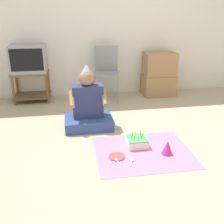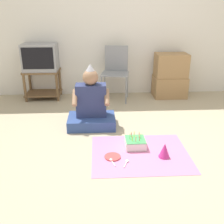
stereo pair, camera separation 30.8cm
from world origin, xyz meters
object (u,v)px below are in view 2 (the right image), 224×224
Objects in this scene: folding_chair at (116,69)px; paper_plate at (113,157)px; person_seated at (91,107)px; tv at (40,57)px; cardboard_box_stack at (170,76)px; birthday_cake at (135,143)px; party_hat_blue at (165,150)px.

folding_chair is 2.03m from paper_plate.
tv is at bearing 125.53° from person_seated.
person_seated is 4.85× the size of paper_plate.
folding_chair is at bearing -176.11° from cardboard_box_stack.
tv is 2.38m from birthday_cake.
cardboard_box_stack is at bearing 64.56° from birthday_cake.
tv is 0.67× the size of person_seated.
tv is 2.72m from party_hat_blue.
party_hat_blue is (0.39, -1.97, -0.44)m from folding_chair.
folding_chair is 1.81m from birthday_cake.
person_seated is at bearing 105.66° from paper_plate.
person_seated reaches higher than party_hat_blue.
birthday_cake is at bearing 37.57° from paper_plate.
person_seated is at bearing -54.47° from tv.
person_seated is at bearing -139.19° from cardboard_box_stack.
cardboard_box_stack is 2.03m from birthday_cake.
tv is 0.62× the size of folding_chair.
birthday_cake reaches higher than party_hat_blue.
party_hat_blue is at bearing -39.58° from birthday_cake.
cardboard_box_stack is at bearing -0.61° from tv.
person_seated is 5.30× the size of party_hat_blue.
party_hat_blue is at bearing -51.40° from tv.
cardboard_box_stack reaches higher than paper_plate.
birthday_cake is (0.11, -1.74, -0.47)m from folding_chair.
folding_chair is 1.18× the size of cardboard_box_stack.
cardboard_box_stack is at bearing 3.89° from folding_chair.
paper_plate is (-0.16, -1.95, -0.52)m from folding_chair.
folding_chair reaches higher than person_seated.
cardboard_box_stack is 3.37× the size of birthday_cake.
birthday_cake is at bearing -53.27° from tv.
paper_plate is at bearing -142.43° from birthday_cake.
tv is 2.42m from paper_plate.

